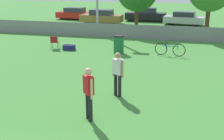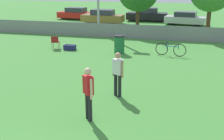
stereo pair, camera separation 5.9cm
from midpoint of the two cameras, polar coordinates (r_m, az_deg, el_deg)
The scene contains 11 objects.
fence_backline at distance 21.95m, azimuth 5.03°, elevation 7.75°, with size 26.69×0.07×1.21m.
player_defender_red at distance 8.71m, azimuth -4.96°, elevation -4.14°, with size 0.42×0.42×1.72m.
player_receiver_white at distance 10.52m, azimuth 1.02°, elevation -0.26°, with size 0.48×0.37×1.72m.
folding_chair_sideline at distance 18.85m, azimuth -11.69°, elevation 5.72°, with size 0.57×0.57×0.85m.
bicycle_sideline at distance 17.05m, azimuth 11.60°, elevation 4.15°, with size 1.82×0.44×0.81m.
trash_bin at distance 17.28m, azimuth 1.26°, elevation 5.25°, with size 0.66×0.66×1.11m.
gear_bag_sideline at distance 18.42m, azimuth -8.81°, elevation 4.55°, with size 0.74×0.41×0.36m.
parked_car_red at distance 34.15m, azimuth -7.60°, elevation 11.28°, with size 4.37×2.01×1.38m.
parked_car_tan at distance 30.20m, azimuth -2.19°, elevation 10.75°, with size 4.37×1.84×1.49m.
parked_car_dark at distance 32.50m, azimuth 6.83°, elevation 11.10°, with size 4.63×1.89×1.50m.
parked_car_silver at distance 30.16m, azimuth 14.37°, elevation 10.11°, with size 4.21×2.23×1.35m.
Camera 1 is at (3.57, -3.35, 4.17)m, focal length 45.00 mm.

